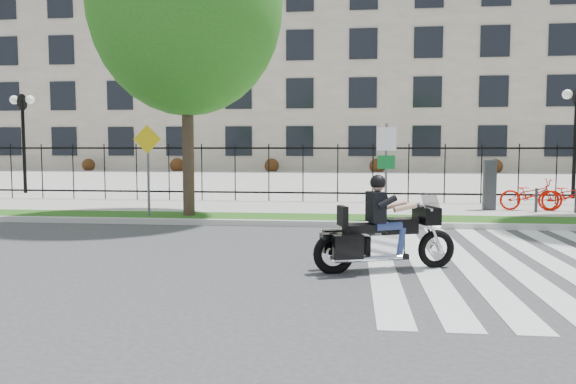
# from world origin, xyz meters

# --- Properties ---
(ground) EXTENTS (120.00, 120.00, 0.00)m
(ground) POSITION_xyz_m (0.00, 0.00, 0.00)
(ground) COLOR #373739
(ground) RESTS_ON ground
(curb) EXTENTS (60.00, 0.20, 0.15)m
(curb) POSITION_xyz_m (0.00, 4.10, 0.07)
(curb) COLOR #B7B4AC
(curb) RESTS_ON ground
(grass_verge) EXTENTS (60.00, 1.50, 0.15)m
(grass_verge) POSITION_xyz_m (0.00, 4.95, 0.07)
(grass_verge) COLOR #225114
(grass_verge) RESTS_ON ground
(sidewalk) EXTENTS (60.00, 3.50, 0.15)m
(sidewalk) POSITION_xyz_m (0.00, 7.45, 0.07)
(sidewalk) COLOR #A6A59C
(sidewalk) RESTS_ON ground
(plaza) EXTENTS (80.00, 34.00, 0.10)m
(plaza) POSITION_xyz_m (0.00, 25.00, 0.05)
(plaza) COLOR #A6A59C
(plaza) RESTS_ON ground
(crosswalk_stripes) EXTENTS (5.70, 8.00, 0.01)m
(crosswalk_stripes) POSITION_xyz_m (4.83, 0.00, 0.01)
(crosswalk_stripes) COLOR silver
(crosswalk_stripes) RESTS_ON ground
(iron_fence) EXTENTS (30.00, 0.06, 2.00)m
(iron_fence) POSITION_xyz_m (0.00, 9.20, 1.15)
(iron_fence) COLOR black
(iron_fence) RESTS_ON sidewalk
(office_building) EXTENTS (60.00, 21.90, 20.15)m
(office_building) POSITION_xyz_m (0.00, 44.92, 9.97)
(office_building) COLOR gray
(office_building) RESTS_ON ground
(lamp_post_left) EXTENTS (1.06, 0.70, 4.25)m
(lamp_post_left) POSITION_xyz_m (-12.00, 12.00, 3.21)
(lamp_post_left) COLOR black
(lamp_post_left) RESTS_ON ground
(lamp_post_right) EXTENTS (1.06, 0.70, 4.25)m
(lamp_post_right) POSITION_xyz_m (10.00, 12.00, 3.21)
(lamp_post_right) COLOR black
(lamp_post_right) RESTS_ON ground
(street_tree_1) EXTENTS (5.28, 5.28, 8.82)m
(street_tree_1) POSITION_xyz_m (-2.82, 4.95, 5.92)
(street_tree_1) COLOR #35271C
(street_tree_1) RESTS_ON grass_verge
(sign_pole_regulatory) EXTENTS (0.50, 0.09, 2.50)m
(sign_pole_regulatory) POSITION_xyz_m (2.57, 4.58, 1.74)
(sign_pole_regulatory) COLOR #59595B
(sign_pole_regulatory) RESTS_ON grass_verge
(sign_pole_warning) EXTENTS (0.78, 0.09, 2.49)m
(sign_pole_warning) POSITION_xyz_m (-3.85, 4.58, 1.74)
(sign_pole_warning) COLOR #59595B
(sign_pole_warning) RESTS_ON grass_verge
(motorcycle_rider) EXTENTS (2.39, 1.21, 1.92)m
(motorcycle_rider) POSITION_xyz_m (2.23, -0.89, 0.64)
(motorcycle_rider) COLOR black
(motorcycle_rider) RESTS_ON ground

